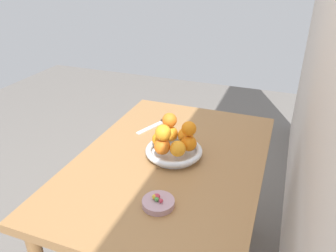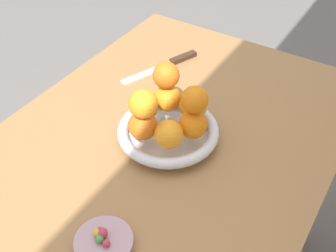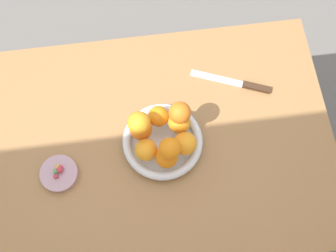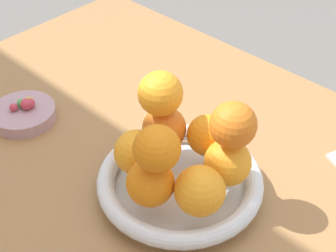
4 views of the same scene
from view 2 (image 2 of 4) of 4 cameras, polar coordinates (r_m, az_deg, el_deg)
The scene contains 18 objects.
dining_table at distance 1.06m, azimuth -1.04°, elevation -5.83°, with size 1.10×0.76×0.74m.
fruit_bowl at distance 1.00m, azimuth 0.02°, elevation -0.83°, with size 0.24×0.24×0.04m.
candy_dish at distance 0.82m, azimuth -8.66°, elevation -15.45°, with size 0.11×0.11×0.02m, color #B28C99.
orange_0 at distance 0.99m, azimuth -3.23°, elevation 2.47°, with size 0.06×0.06×0.06m, color orange.
orange_1 at distance 0.94m, azimuth -3.43°, elevation 0.07°, with size 0.07×0.07×0.07m, color orange.
orange_2 at distance 0.92m, azimuth 0.12°, elevation -1.13°, with size 0.06×0.06×0.06m, color orange.
orange_3 at distance 0.94m, azimuth 3.40°, elevation 0.21°, with size 0.07×0.07×0.07m, color orange.
orange_4 at distance 0.99m, azimuth 3.42°, elevation 2.80°, with size 0.07×0.07×0.07m, color orange.
orange_5 at distance 1.02m, azimuth -0.07°, elevation 3.82°, with size 0.07×0.07×0.07m, color orange.
orange_6 at distance 0.89m, azimuth -3.38°, elevation 3.02°, with size 0.06×0.06×0.06m, color orange.
orange_7 at distance 0.91m, azimuth 3.61°, elevation 3.60°, with size 0.06×0.06×0.06m, color orange.
orange_8 at distance 0.98m, azimuth -0.27°, elevation 6.90°, with size 0.06×0.06×0.06m, color orange.
candy_ball_0 at distance 0.80m, azimuth -8.38°, elevation -15.46°, with size 0.01×0.01×0.01m, color #C6384C.
candy_ball_1 at distance 0.81m, azimuth -9.49°, elevation -14.08°, with size 0.02×0.02×0.02m, color gold.
candy_ball_2 at distance 0.81m, azimuth -8.89°, elevation -14.12°, with size 0.02×0.02×0.02m, color #C6384C.
candy_ball_3 at distance 0.81m, azimuth -9.20°, elevation -13.93°, with size 0.02×0.02×0.02m, color #C6384C.
candy_ball_4 at distance 0.81m, azimuth -9.23°, elevation -14.87°, with size 0.02×0.02×0.02m, color #4C9947.
knife at distance 1.26m, azimuth -0.17°, elevation 8.31°, with size 0.25×0.12×0.01m.
Camera 2 is at (0.60, 0.40, 1.44)m, focal length 45.00 mm.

